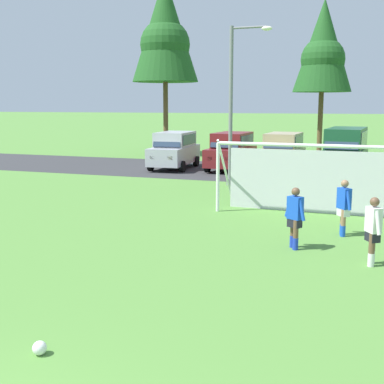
% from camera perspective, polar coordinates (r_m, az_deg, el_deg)
% --- Properties ---
extents(ground_plane, '(400.00, 400.00, 0.00)m').
position_cam_1_polar(ground_plane, '(18.90, 5.76, -1.77)').
color(ground_plane, '#518438').
extents(parking_lot_strip, '(52.00, 8.40, 0.01)m').
position_cam_1_polar(parking_lot_strip, '(28.80, 10.53, 2.10)').
color(parking_lot_strip, '#333335').
rests_on(parking_lot_strip, ground).
extents(soccer_ball, '(0.22, 0.22, 0.22)m').
position_cam_1_polar(soccer_ball, '(8.43, -16.68, -16.38)').
color(soccer_ball, white).
rests_on(soccer_ball, ground).
extents(soccer_goal, '(7.47, 2.14, 2.57)m').
position_cam_1_polar(soccer_goal, '(18.04, 14.82, 1.56)').
color(soccer_goal, white).
rests_on(soccer_goal, ground).
extents(player_striker_near, '(0.49, 0.66, 1.64)m').
position_cam_1_polar(player_striker_near, '(15.35, 16.61, -1.70)').
color(player_striker_near, '#936B4C').
rests_on(player_striker_near, ground).
extents(player_defender_far, '(0.63, 0.52, 1.64)m').
position_cam_1_polar(player_defender_far, '(13.64, 11.43, -2.89)').
color(player_defender_far, brown).
rests_on(player_defender_far, ground).
extents(player_winger_left, '(0.40, 0.71, 1.64)m').
position_cam_1_polar(player_winger_left, '(12.74, 19.58, -4.17)').
color(player_winger_left, brown).
rests_on(player_winger_left, ground).
extents(parked_car_slot_far_left, '(2.30, 4.69, 2.16)m').
position_cam_1_polar(parked_car_slot_far_left, '(30.31, -1.97, 4.75)').
color(parked_car_slot_far_left, '#B2B2BC').
rests_on(parked_car_slot_far_left, ground).
extents(parked_car_slot_left, '(2.26, 4.67, 2.16)m').
position_cam_1_polar(parked_car_slot_left, '(29.72, 4.44, 4.62)').
color(parked_car_slot_left, maroon).
rests_on(parked_car_slot_left, ground).
extents(parked_car_slot_center_left, '(2.25, 4.66, 2.16)m').
position_cam_1_polar(parked_car_slot_center_left, '(29.59, 10.13, 4.48)').
color(parked_car_slot_center_left, tan).
rests_on(parked_car_slot_center_left, ground).
extents(parked_car_slot_center, '(2.45, 4.93, 2.52)m').
position_cam_1_polar(parked_car_slot_center, '(28.82, 16.82, 4.53)').
color(parked_car_slot_center, '#194C2D').
rests_on(parked_car_slot_center, ground).
extents(tree_left_edge, '(4.88, 4.88, 13.00)m').
position_cam_1_polar(tree_left_edge, '(38.94, -3.04, 17.41)').
color(tree_left_edge, brown).
rests_on(tree_left_edge, ground).
extents(tree_mid_left, '(4.19, 4.19, 11.18)m').
position_cam_1_polar(tree_mid_left, '(38.98, 14.47, 15.25)').
color(tree_mid_left, brown).
rests_on(tree_mid_left, ground).
extents(street_lamp, '(2.00, 0.32, 7.25)m').
position_cam_1_polar(street_lamp, '(23.86, 4.78, 9.73)').
color(street_lamp, slate).
rests_on(street_lamp, ground).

